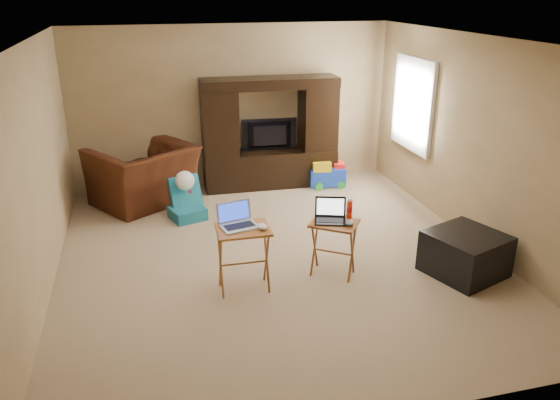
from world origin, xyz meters
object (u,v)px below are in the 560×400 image
object	(u,v)px
television	(270,136)
mouse_left	(262,227)
laptop_right	(331,212)
entertainment_center	(270,133)
push_toy	(327,173)
laptop_left	(239,217)
tray_table_right	(333,249)
plush_toy	(188,199)
mouse_right	(350,223)
water_bottle	(349,209)
recliner	(144,176)
child_rocker	(187,199)
ottoman	(465,254)
tray_table_left	(244,259)

from	to	relation	value
television	mouse_left	size ratio (longest dim) A/B	6.06
laptop_right	mouse_left	world-z (taller)	laptop_right
entertainment_center	television	world-z (taller)	entertainment_center
television	push_toy	bearing A→B (deg)	167.73
laptop_left	laptop_right	world-z (taller)	laptop_left
television	tray_table_right	world-z (taller)	television
tray_table_right	laptop_left	xyz separation A→B (m)	(-1.05, -0.04, 0.51)
plush_toy	mouse_right	distance (m)	2.81
mouse_left	water_bottle	bearing A→B (deg)	12.30
mouse_right	laptop_right	bearing A→B (deg)	140.53
laptop_right	recliner	bearing A→B (deg)	143.84
television	child_rocker	world-z (taller)	television
ottoman	tray_table_right	size ratio (longest dim) A/B	1.17
television	recliner	xyz separation A→B (m)	(-1.97, -0.30, -0.40)
laptop_left	laptop_right	xyz separation A→B (m)	(1.01, 0.06, -0.08)
entertainment_center	child_rocker	world-z (taller)	entertainment_center
entertainment_center	tray_table_left	size ratio (longest dim) A/B	2.96
tray_table_left	water_bottle	distance (m)	1.29
ottoman	tray_table_right	bearing A→B (deg)	166.69
tray_table_left	mouse_left	bearing A→B (deg)	-19.20
tray_table_left	water_bottle	xyz separation A→B (m)	(1.22, 0.15, 0.38)
ottoman	tray_table_right	xyz separation A→B (m)	(-1.44, 0.34, 0.08)
push_toy	laptop_right	xyz separation A→B (m)	(-0.92, -2.74, 0.54)
tray_table_left	tray_table_right	world-z (taller)	tray_table_left
entertainment_center	mouse_left	world-z (taller)	entertainment_center
laptop_left	child_rocker	bearing A→B (deg)	88.03
entertainment_center	plush_toy	distance (m)	1.74
entertainment_center	laptop_left	size ratio (longest dim) A/B	5.67
laptop_left	water_bottle	distance (m)	1.26
child_rocker	ottoman	size ratio (longest dim) A/B	0.78
push_toy	laptop_left	xyz separation A→B (m)	(-1.93, -2.81, 0.61)
laptop_right	water_bottle	size ratio (longest dim) A/B	1.70
plush_toy	laptop_right	xyz separation A→B (m)	(1.34, -2.19, 0.55)
tray_table_right	push_toy	bearing A→B (deg)	107.74
tray_table_left	mouse_right	world-z (taller)	tray_table_left
push_toy	tray_table_left	size ratio (longest dim) A/B	0.81
child_rocker	tray_table_right	size ratio (longest dim) A/B	0.91
entertainment_center	water_bottle	size ratio (longest dim) A/B	10.77
entertainment_center	mouse_left	distance (m)	3.29
ottoman	laptop_right	size ratio (longest dim) A/B	2.23
plush_toy	laptop_right	world-z (taller)	laptop_right
television	mouse_right	xyz separation A→B (m)	(0.12, -3.14, -0.16)
recliner	tray_table_right	size ratio (longest dim) A/B	2.09
mouse_left	laptop_right	bearing A→B (deg)	11.76
tray_table_right	mouse_left	xyz separation A→B (m)	(-0.83, -0.14, 0.42)
recliner	laptop_right	size ratio (longest dim) A/B	3.99
ottoman	entertainment_center	bearing A→B (deg)	112.98
laptop_left	laptop_right	distance (m)	1.01
television	tray_table_right	xyz separation A→B (m)	(-0.01, -3.02, -0.51)
laptop_left	recliner	bearing A→B (deg)	95.86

